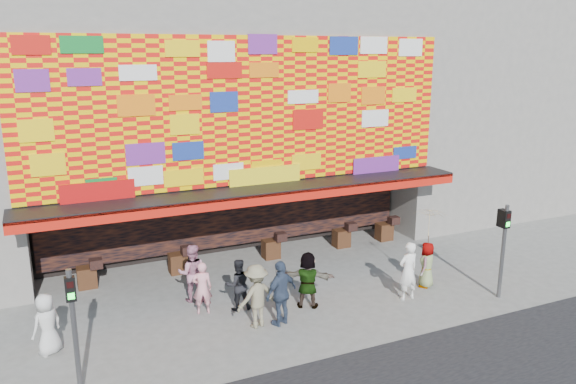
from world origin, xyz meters
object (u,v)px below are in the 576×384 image
Objects in this scene: ped_d at (256,296)px; signal_right at (504,241)px; ped_e at (281,293)px; ped_g at (427,265)px; parasol at (429,223)px; ped_h at (408,271)px; ped_i at (192,273)px; signal_left at (73,318)px; ped_b at (202,288)px; ped_c at (238,285)px; ped_a at (47,324)px; ped_f at (308,280)px.

signal_right is at bearing 156.37° from ped_d.
ped_d is 0.96× the size of ped_e.
ped_g is 0.80× the size of parasol.
ped_i is (-6.10, 2.64, -0.02)m from ped_h.
signal_left is 5.05m from ped_d.
ped_g is at bearing 0.00° from parasol.
ped_b is (3.63, 2.76, -1.07)m from signal_left.
ped_g is at bearing 8.47° from signal_left.
ped_b is 0.86× the size of ped_h.
signal_left is at bearing 2.09° from ped_h.
ped_c is at bearing -177.62° from ped_b.
ped_i is (-0.04, 0.97, 0.11)m from ped_b.
signal_right reaches higher than ped_c.
ped_h reaches higher than ped_d.
ped_b is 1.05m from ped_c.
ped_a is at bearing 20.66° from ped_b.
ped_f is at bearing -170.99° from ped_e.
parasol is (0.00, 0.00, 1.41)m from ped_g.
ped_i is 7.64m from parasol.
signal_right is 2.28m from parasol.
ped_h is (-2.71, 1.09, -0.93)m from signal_right.
ped_e reaches higher than ped_f.
signal_left is 1.66× the size of ped_i.
parasol is at bearing -176.40° from ped_b.
ped_d is (4.78, 1.34, -0.95)m from signal_left.
ped_d is (1.15, -1.41, 0.12)m from ped_b.
ped_h is 1.76m from parasol.
signal_left reaches higher than ped_a.
ped_c is 0.91× the size of ped_f.
ped_a is 0.90× the size of ped_i.
ped_h is (6.06, -1.67, 0.13)m from ped_b.
ped_b is 0.84× the size of parasol.
ped_e is at bearing 60.44° from ped_f.
ped_f is (1.85, 0.52, -0.05)m from ped_d.
signal_left reaches higher than ped_g.
signal_right is 9.61m from ped_i.
parasol is (6.16, -0.96, 1.38)m from ped_c.
ped_e is at bearing -5.48° from ped_h.
ped_h is at bearing 169.57° from ped_c.
ped_d reaches higher than ped_g.
ped_d is at bearing 170.02° from signal_right.
ped_h is at bearing 177.25° from ped_b.
ped_a is 10.32m from ped_h.
parasol reaches higher than ped_b.
ped_e is at bearing 136.39° from ped_a.
signal_right is at bearing 0.00° from signal_left.
ped_d is 6.05m from ped_g.
signal_right reaches higher than ped_a.
ped_g is (10.82, 1.61, -1.10)m from signal_left.
ped_h is at bearing 139.72° from ped_a.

